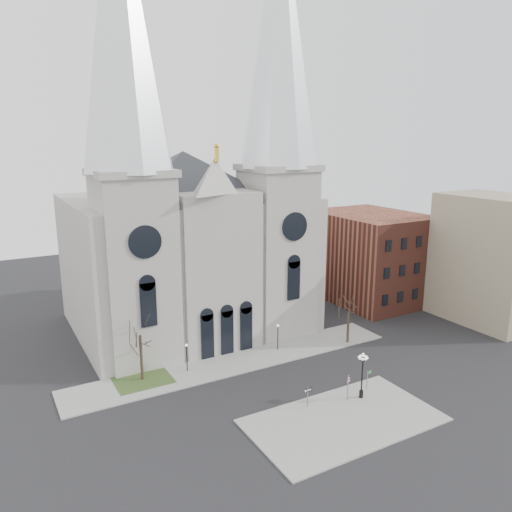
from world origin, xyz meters
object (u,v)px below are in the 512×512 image
stop_sign (348,383)px  one_way_sign (308,394)px  globe_lamp (362,370)px  street_name_sign (368,378)px

stop_sign → one_way_sign: (-4.31, 0.79, -0.44)m
globe_lamp → one_way_sign: globe_lamp is taller
globe_lamp → street_name_sign: 2.80m
stop_sign → globe_lamp: globe_lamp is taller
stop_sign → globe_lamp: bearing=-32.6°
globe_lamp → stop_sign: bearing=167.8°
globe_lamp → street_name_sign: size_ratio=2.41×
one_way_sign → street_name_sign: (7.63, -0.01, -0.23)m
stop_sign → one_way_sign: 4.40m
stop_sign → street_name_sign: size_ratio=1.32×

